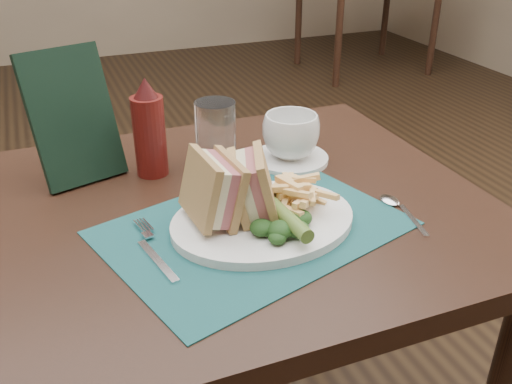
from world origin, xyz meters
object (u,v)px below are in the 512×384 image
at_px(sandwich_half_a, 200,191).
at_px(check_presenter, 73,117).
at_px(table_main, 228,364).
at_px(ketchup_bottle, 149,127).
at_px(table_bg_right, 365,19).
at_px(plate, 263,221).
at_px(drinking_glass, 216,135).
at_px(sandwich_half_b, 239,185).
at_px(coffee_cup, 291,136).
at_px(saucer, 290,159).
at_px(placemat, 253,228).

xyz_separation_m(sandwich_half_a, check_presenter, (-0.15, 0.27, 0.05)).
distance_m(table_main, ketchup_bottle, 0.50).
bearing_deg(table_bg_right, plate, -124.22).
height_order(sandwich_half_a, drinking_glass, drinking_glass).
relative_size(table_bg_right, sandwich_half_b, 8.51).
bearing_deg(plate, sandwich_half_a, 165.06).
bearing_deg(ketchup_bottle, plate, -64.53).
bearing_deg(check_presenter, sandwich_half_b, -68.62).
bearing_deg(table_main, plate, -69.47).
height_order(sandwich_half_b, coffee_cup, sandwich_half_b).
distance_m(drinking_glass, ketchup_bottle, 0.13).
bearing_deg(coffee_cup, drinking_glass, 167.57).
relative_size(saucer, drinking_glass, 1.15).
distance_m(drinking_glass, check_presenter, 0.26).
height_order(table_main, table_bg_right, same).
bearing_deg(coffee_cup, ketchup_bottle, 170.20).
bearing_deg(placemat, table_bg_right, 55.57).
bearing_deg(table_bg_right, sandwich_half_b, -124.83).
bearing_deg(plate, table_bg_right, 51.86).
xyz_separation_m(placemat, check_presenter, (-0.23, 0.29, 0.12)).
distance_m(sandwich_half_a, saucer, 0.31).
height_order(sandwich_half_a, check_presenter, check_presenter).
distance_m(ketchup_bottle, check_presenter, 0.13).
bearing_deg(coffee_cup, sandwich_half_a, -141.52).
relative_size(plate, drinking_glass, 2.31).
height_order(table_main, check_presenter, check_presenter).
height_order(sandwich_half_b, saucer, sandwich_half_b).
bearing_deg(sandwich_half_a, table_bg_right, 49.98).
height_order(placemat, ketchup_bottle, ketchup_bottle).
height_order(plate, coffee_cup, coffee_cup).
relative_size(placemat, ketchup_bottle, 2.42).
distance_m(table_bg_right, placemat, 3.65).
relative_size(sandwich_half_a, drinking_glass, 0.86).
distance_m(placemat, sandwich_half_b, 0.07).
distance_m(plate, ketchup_bottle, 0.29).
distance_m(coffee_cup, check_presenter, 0.41).
height_order(placemat, coffee_cup, coffee_cup).
bearing_deg(check_presenter, sandwich_half_a, -78.10).
xyz_separation_m(table_bg_right, drinking_glass, (-2.04, -2.76, 0.44)).
bearing_deg(table_main, check_presenter, 137.31).
height_order(saucer, check_presenter, check_presenter).
distance_m(sandwich_half_a, coffee_cup, 0.31).
distance_m(placemat, coffee_cup, 0.27).
distance_m(saucer, check_presenter, 0.42).
xyz_separation_m(table_bg_right, coffee_cup, (-1.89, -2.79, 0.43)).
relative_size(table_main, table_bg_right, 1.00).
distance_m(placemat, sandwich_half_a, 0.11).
bearing_deg(check_presenter, table_main, -60.10).
bearing_deg(coffee_cup, plate, -124.51).
bearing_deg(check_presenter, placemat, -69.06).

